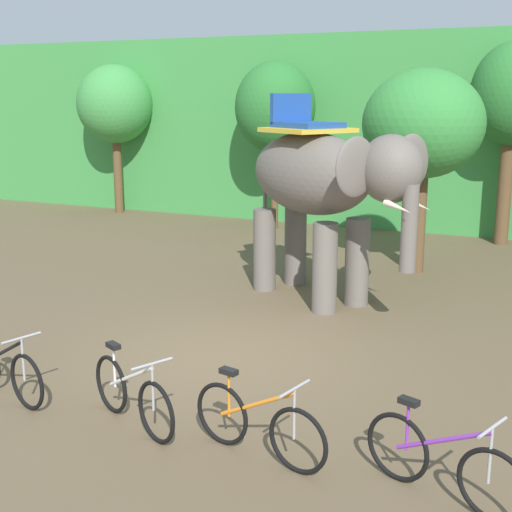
{
  "coord_description": "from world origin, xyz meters",
  "views": [
    {
      "loc": [
        4.44,
        -8.62,
        3.75
      ],
      "look_at": [
        0.09,
        1.0,
        1.3
      ],
      "focal_mm": 48.78,
      "sensor_mm": 36.0,
      "label": 1
    }
  ],
  "objects_px": {
    "tree_right": "(423,126)",
    "bike_purple": "(443,462)",
    "tree_center_left": "(512,97)",
    "bike_black": "(5,369)",
    "bike_orange": "(258,424)",
    "elephant": "(322,183)",
    "tree_left": "(275,108)",
    "bike_white": "(132,395)",
    "tree_center_right": "(115,105)"
  },
  "relations": [
    {
      "from": "tree_center_right",
      "to": "bike_white",
      "type": "distance_m",
      "value": 15.66
    },
    {
      "from": "tree_left",
      "to": "bike_orange",
      "type": "relative_size",
      "value": 2.79
    },
    {
      "from": "tree_center_right",
      "to": "elephant",
      "type": "xyz_separation_m",
      "value": [
        9.29,
        -6.79,
        -1.23
      ]
    },
    {
      "from": "bike_black",
      "to": "bike_white",
      "type": "relative_size",
      "value": 1.05
    },
    {
      "from": "tree_center_right",
      "to": "elephant",
      "type": "relative_size",
      "value": 1.16
    },
    {
      "from": "tree_center_right",
      "to": "bike_purple",
      "type": "xyz_separation_m",
      "value": [
        12.5,
        -12.52,
        -3.05
      ]
    },
    {
      "from": "tree_center_right",
      "to": "bike_black",
      "type": "bearing_deg",
      "value": -60.45
    },
    {
      "from": "tree_right",
      "to": "bike_purple",
      "type": "distance_m",
      "value": 9.35
    },
    {
      "from": "bike_white",
      "to": "bike_purple",
      "type": "bearing_deg",
      "value": -0.98
    },
    {
      "from": "bike_orange",
      "to": "bike_purple",
      "type": "height_order",
      "value": "same"
    },
    {
      "from": "bike_black",
      "to": "tree_center_right",
      "type": "bearing_deg",
      "value": 119.55
    },
    {
      "from": "bike_purple",
      "to": "tree_center_left",
      "type": "bearing_deg",
      "value": 92.92
    },
    {
      "from": "tree_left",
      "to": "bike_black",
      "type": "xyz_separation_m",
      "value": [
        1.39,
        -12.06,
        -3.01
      ]
    },
    {
      "from": "tree_center_right",
      "to": "bike_black",
      "type": "height_order",
      "value": "tree_center_right"
    },
    {
      "from": "tree_right",
      "to": "elephant",
      "type": "relative_size",
      "value": 1.06
    },
    {
      "from": "bike_purple",
      "to": "elephant",
      "type": "bearing_deg",
      "value": 119.23
    },
    {
      "from": "tree_right",
      "to": "tree_center_left",
      "type": "xyz_separation_m",
      "value": [
        1.41,
        3.75,
        0.58
      ]
    },
    {
      "from": "bike_orange",
      "to": "bike_purple",
      "type": "relative_size",
      "value": 1.03
    },
    {
      "from": "elephant",
      "to": "bike_white",
      "type": "height_order",
      "value": "elephant"
    },
    {
      "from": "elephant",
      "to": "bike_orange",
      "type": "bearing_deg",
      "value": -77.15
    },
    {
      "from": "tree_left",
      "to": "bike_purple",
      "type": "xyz_separation_m",
      "value": [
        6.82,
        -12.11,
        -3.01
      ]
    },
    {
      "from": "bike_orange",
      "to": "tree_left",
      "type": "bearing_deg",
      "value": 112.09
    },
    {
      "from": "tree_center_left",
      "to": "bike_orange",
      "type": "height_order",
      "value": "tree_center_left"
    },
    {
      "from": "tree_center_left",
      "to": "bike_orange",
      "type": "relative_size",
      "value": 3.0
    },
    {
      "from": "tree_center_left",
      "to": "bike_black",
      "type": "xyz_separation_m",
      "value": [
        -4.79,
        -12.4,
        -3.32
      ]
    },
    {
      "from": "tree_left",
      "to": "elephant",
      "type": "relative_size",
      "value": 1.15
    },
    {
      "from": "tree_center_right",
      "to": "bike_black",
      "type": "xyz_separation_m",
      "value": [
        7.07,
        -12.47,
        -3.05
      ]
    },
    {
      "from": "bike_black",
      "to": "bike_orange",
      "type": "height_order",
      "value": "same"
    },
    {
      "from": "bike_black",
      "to": "bike_white",
      "type": "xyz_separation_m",
      "value": [
        1.91,
        0.01,
        0.0
      ]
    },
    {
      "from": "elephant",
      "to": "bike_white",
      "type": "relative_size",
      "value": 2.59
    },
    {
      "from": "tree_right",
      "to": "bike_purple",
      "type": "xyz_separation_m",
      "value": [
        2.04,
        -8.7,
        -2.74
      ]
    },
    {
      "from": "elephant",
      "to": "bike_white",
      "type": "bearing_deg",
      "value": -93.11
    },
    {
      "from": "tree_left",
      "to": "elephant",
      "type": "distance_m",
      "value": 7.42
    },
    {
      "from": "tree_center_left",
      "to": "elephant",
      "type": "xyz_separation_m",
      "value": [
        -2.57,
        -6.72,
        -1.5
      ]
    },
    {
      "from": "tree_left",
      "to": "elephant",
      "type": "height_order",
      "value": "tree_left"
    },
    {
      "from": "tree_right",
      "to": "bike_white",
      "type": "bearing_deg",
      "value": -99.67
    },
    {
      "from": "tree_center_left",
      "to": "bike_purple",
      "type": "bearing_deg",
      "value": -87.08
    },
    {
      "from": "tree_center_left",
      "to": "bike_orange",
      "type": "distance_m",
      "value": 12.95
    },
    {
      "from": "tree_center_right",
      "to": "tree_left",
      "type": "distance_m",
      "value": 5.69
    },
    {
      "from": "tree_left",
      "to": "bike_white",
      "type": "height_order",
      "value": "tree_left"
    },
    {
      "from": "tree_right",
      "to": "elephant",
      "type": "height_order",
      "value": "tree_right"
    },
    {
      "from": "tree_center_left",
      "to": "bike_white",
      "type": "distance_m",
      "value": 13.15
    },
    {
      "from": "tree_center_left",
      "to": "bike_purple",
      "type": "xyz_separation_m",
      "value": [
        0.64,
        -12.46,
        -3.32
      ]
    },
    {
      "from": "tree_center_left",
      "to": "tree_left",
      "type": "bearing_deg",
      "value": -176.8
    },
    {
      "from": "elephant",
      "to": "bike_black",
      "type": "relative_size",
      "value": 2.46
    },
    {
      "from": "tree_right",
      "to": "bike_white",
      "type": "xyz_separation_m",
      "value": [
        -1.47,
        -8.64,
        -2.74
      ]
    },
    {
      "from": "tree_center_right",
      "to": "bike_white",
      "type": "xyz_separation_m",
      "value": [
        8.98,
        -12.46,
        -3.05
      ]
    },
    {
      "from": "tree_center_right",
      "to": "tree_center_left",
      "type": "distance_m",
      "value": 11.86
    },
    {
      "from": "elephant",
      "to": "tree_left",
      "type": "bearing_deg",
      "value": 119.51
    },
    {
      "from": "tree_right",
      "to": "bike_purple",
      "type": "height_order",
      "value": "tree_right"
    }
  ]
}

